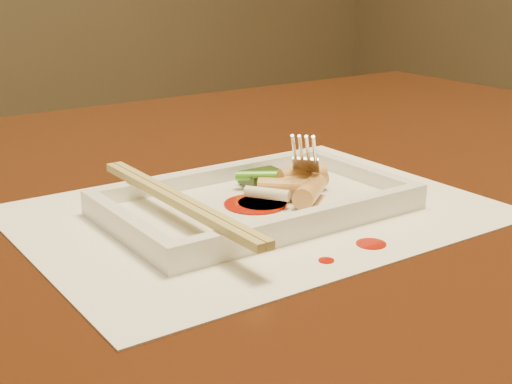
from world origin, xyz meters
TOP-DOWN VIEW (x-y plane):
  - table at (0.00, 0.00)m, footprint 1.40×0.90m
  - placemat at (-0.03, -0.09)m, footprint 0.40×0.30m
  - sauce_splatter_a at (0.00, -0.21)m, footprint 0.02×0.02m
  - sauce_splatter_b at (-0.05, -0.21)m, footprint 0.01×0.01m
  - plate_base at (-0.03, -0.09)m, footprint 0.26×0.16m
  - plate_rim_far at (-0.03, -0.02)m, footprint 0.26×0.01m
  - plate_rim_near at (-0.03, -0.17)m, footprint 0.26×0.01m
  - plate_rim_left at (-0.15, -0.09)m, footprint 0.01×0.14m
  - plate_rim_right at (0.10, -0.09)m, footprint 0.01×0.14m
  - veg_piece at (0.01, -0.05)m, footprint 0.04×0.03m
  - scallion_white at (-0.02, -0.11)m, footprint 0.03×0.04m
  - scallion_green at (0.02, -0.07)m, footprint 0.08×0.05m
  - chopstick_a at (-0.11, -0.09)m, footprint 0.01×0.25m
  - chopstick_b at (-0.10, -0.09)m, footprint 0.01×0.25m
  - fork at (0.04, -0.08)m, footprint 0.09×0.10m
  - sauce_blob_0 at (-0.02, -0.10)m, footprint 0.04×0.04m
  - sauce_blob_1 at (-0.03, -0.10)m, footprint 0.06×0.06m
  - rice_cake_0 at (-0.00, -0.10)m, footprint 0.05×0.04m
  - rice_cake_1 at (0.01, -0.12)m, footprint 0.05×0.05m
  - rice_cake_2 at (0.03, -0.09)m, footprint 0.05×0.02m
  - rice_cake_3 at (0.02, -0.10)m, footprint 0.05×0.03m
  - rice_cake_4 at (0.04, -0.07)m, footprint 0.04×0.04m

SIDE VIEW (x-z plane):
  - table at x=0.00m, z-range 0.27..1.02m
  - placemat at x=-0.03m, z-range 0.75..0.75m
  - sauce_splatter_a at x=0.00m, z-range 0.75..0.75m
  - sauce_splatter_b at x=-0.05m, z-range 0.75..0.75m
  - plate_base at x=-0.03m, z-range 0.75..0.76m
  - sauce_blob_0 at x=-0.02m, z-range 0.76..0.76m
  - sauce_blob_1 at x=-0.03m, z-range 0.76..0.76m
  - plate_rim_far at x=-0.03m, z-range 0.76..0.77m
  - plate_rim_near at x=-0.03m, z-range 0.76..0.77m
  - plate_rim_left at x=-0.15m, z-range 0.76..0.77m
  - plate_rim_right at x=0.10m, z-range 0.76..0.77m
  - veg_piece at x=0.01m, z-range 0.76..0.77m
  - rice_cake_0 at x=0.00m, z-range 0.76..0.78m
  - rice_cake_1 at x=0.01m, z-range 0.76..0.78m
  - rice_cake_3 at x=0.02m, z-range 0.76..0.78m
  - rice_cake_4 at x=0.04m, z-range 0.76..0.78m
  - scallion_white at x=-0.02m, z-range 0.77..0.78m
  - scallion_green at x=0.02m, z-range 0.77..0.78m
  - rice_cake_2 at x=0.03m, z-range 0.77..0.78m
  - chopstick_a at x=-0.11m, z-range 0.77..0.78m
  - chopstick_b at x=-0.10m, z-range 0.77..0.78m
  - fork at x=0.04m, z-range 0.76..0.90m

